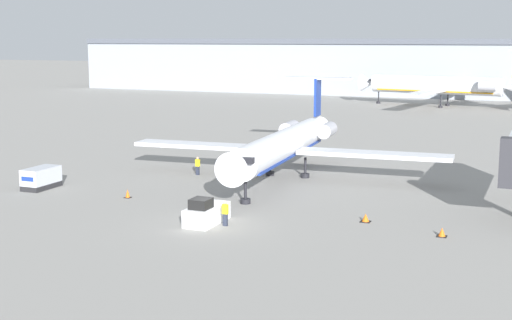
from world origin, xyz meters
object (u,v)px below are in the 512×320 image
Objects in this scene: traffic_cone_left at (128,194)px; airplane_parked_far_right at (441,85)px; luggage_cart at (41,178)px; traffic_cone_right at (366,218)px; worker_by_wing at (198,165)px; airplane_main at (285,144)px; worker_near_tug at (225,213)px; traffic_cone_mid at (442,232)px; pushback_tug at (207,213)px.

airplane_parked_far_right reaches higher than traffic_cone_left.
traffic_cone_right is at bearing -0.75° from luggage_cart.
airplane_main is at bearing 12.20° from worker_by_wing.
airplane_main is at bearing 35.09° from luggage_cart.
worker_near_tug is 14.50m from traffic_cone_mid.
pushback_tug is at bearing -15.19° from luggage_cart.
luggage_cart is at bearing 179.25° from traffic_cone_right.
traffic_cone_right is 1.10× the size of traffic_cone_mid.
pushback_tug is at bearing -88.02° from airplane_main.
luggage_cart is 14.34m from worker_by_wing.
luggage_cart is 2.02× the size of worker_by_wing.
worker_by_wing reaches higher than traffic_cone_left.
traffic_cone_right is 90.13m from airplane_parked_far_right.
worker_near_tug reaches higher than traffic_cone_left.
luggage_cart is 34.09m from traffic_cone_mid.
luggage_cart is at bearing 178.46° from traffic_cone_left.
worker_by_wing is at bearing 86.15° from traffic_cone_left.
worker_near_tug is 2.56× the size of traffic_cone_left.
airplane_parked_far_right is (2.15, 94.29, 3.29)m from pushback_tug.
luggage_cart is 5.07× the size of traffic_cone_left.
worker_by_wing is 79.44m from airplane_parked_far_right.
airplane_main is 42.35× the size of traffic_cone_right.
traffic_cone_right is (8.66, 4.76, -0.65)m from worker_near_tug.
traffic_cone_right is (10.78, -12.83, -2.93)m from airplane_main.
worker_near_tug is 0.05× the size of airplane_parked_far_right.
traffic_cone_right is 5.80m from traffic_cone_mid.
traffic_cone_mid is (14.18, 2.96, -0.64)m from worker_near_tug.
airplane_parked_far_right reaches higher than luggage_cart.
airplane_main is 17.04× the size of worker_near_tug.
traffic_cone_left is (-9.50, 4.74, -0.40)m from pushback_tug.
airplane_main reaches higher than traffic_cone_left.
luggage_cart is at bearing -144.91° from airplane_main.
traffic_cone_mid is (15.69, 2.81, -0.45)m from pushback_tug.
traffic_cone_mid is 0.02× the size of airplane_parked_far_right.
luggage_cart is (-17.72, -12.45, -2.30)m from airplane_main.
traffic_cone_left is 19.67m from traffic_cone_right.
luggage_cart is at bearing -102.91° from airplane_parked_far_right.
traffic_cone_right is (10.17, 4.60, -0.45)m from pushback_tug.
pushback_tug reaches higher than worker_near_tug.
worker_by_wing is 2.51× the size of traffic_cone_left.
worker_by_wing is at bearing 123.00° from worker_near_tug.
airplane_parked_far_right is (2.75, 76.86, 0.81)m from airplane_main.
airplane_main is 76.92m from airplane_parked_far_right.
worker_by_wing is 0.05× the size of airplane_parked_far_right.
worker_by_wing is (9.56, 10.69, -0.01)m from luggage_cart.
airplane_main is 0.82× the size of airplane_parked_far_right.
pushback_tug is 15.95m from traffic_cone_mid.
worker_by_wing is at bearing 48.18° from luggage_cart.
pushback_tug is 11.18m from traffic_cone_right.
airplane_parked_far_right reaches higher than worker_by_wing.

